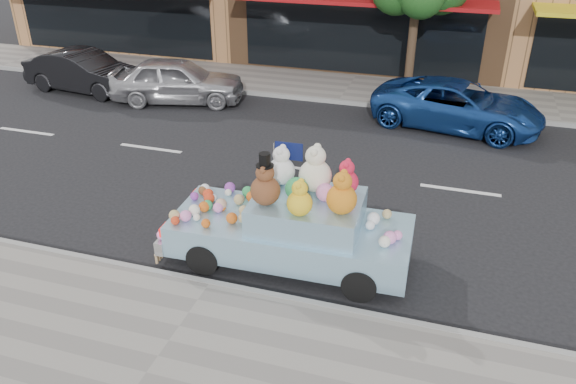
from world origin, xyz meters
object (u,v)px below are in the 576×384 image
at_px(car_silver, 177,80).
at_px(car_blue, 458,105).
at_px(car_dark, 84,72).
at_px(art_car, 292,223).

bearing_deg(car_silver, car_blue, -101.63).
distance_m(car_blue, car_dark, 12.22).
bearing_deg(car_silver, car_dark, 75.07).
height_order(car_silver, car_dark, car_silver).
height_order(car_silver, car_blue, car_silver).
distance_m(car_silver, car_dark, 3.53).
relative_size(car_silver, art_car, 0.93).
xyz_separation_m(car_dark, art_car, (9.65, -7.48, 0.13)).
bearing_deg(car_blue, car_silver, 102.74).
xyz_separation_m(car_silver, car_dark, (-3.53, 0.04, -0.03)).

